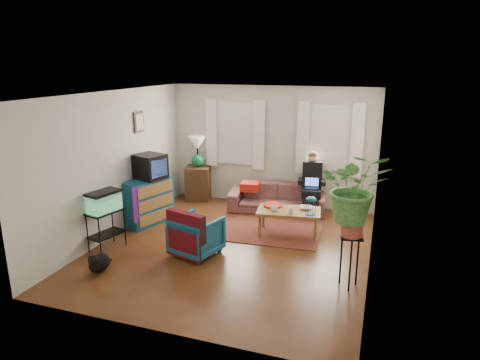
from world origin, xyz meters
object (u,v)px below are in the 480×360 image
(side_table, at_px, (198,183))
(armchair, at_px, (197,234))
(dresser, at_px, (147,201))
(plant_stand, at_px, (350,261))
(aquarium_stand, at_px, (106,230))
(coffee_table, at_px, (288,222))
(sofa, at_px, (277,194))

(side_table, bearing_deg, armchair, -66.46)
(side_table, height_order, armchair, side_table)
(side_table, relative_size, dresser, 0.78)
(side_table, xyz_separation_m, dresser, (-0.34, -1.68, 0.06))
(armchair, distance_m, plant_stand, 2.49)
(aquarium_stand, distance_m, armchair, 1.55)
(dresser, relative_size, coffee_table, 0.87)
(coffee_table, bearing_deg, sofa, 105.82)
(aquarium_stand, bearing_deg, sofa, 64.80)
(dresser, relative_size, aquarium_stand, 1.46)
(sofa, bearing_deg, coffee_table, -74.15)
(side_table, height_order, coffee_table, side_table)
(sofa, height_order, side_table, sofa)
(armchair, bearing_deg, dresser, -18.17)
(plant_stand, bearing_deg, aquarium_stand, -179.75)
(side_table, height_order, aquarium_stand, side_table)
(dresser, xyz_separation_m, plant_stand, (3.98, -1.31, -0.06))
(aquarium_stand, bearing_deg, plant_stand, 14.23)
(armchair, bearing_deg, coffee_table, -118.30)
(side_table, bearing_deg, aquarium_stand, -96.64)
(sofa, height_order, dresser, dresser)
(armchair, xyz_separation_m, plant_stand, (2.47, -0.30, 0.03))
(dresser, relative_size, plant_stand, 1.27)
(sofa, distance_m, aquarium_stand, 3.58)
(sofa, xyz_separation_m, coffee_table, (0.51, -1.16, -0.16))
(dresser, bearing_deg, armchair, -15.40)
(plant_stand, bearing_deg, dresser, 161.84)
(side_table, xyz_separation_m, armchair, (1.17, -2.69, -0.03))
(aquarium_stand, distance_m, coffee_table, 3.21)
(side_table, height_order, plant_stand, plant_stand)
(dresser, height_order, armchair, dresser)
(coffee_table, height_order, plant_stand, plant_stand)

